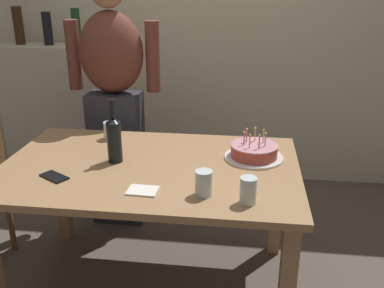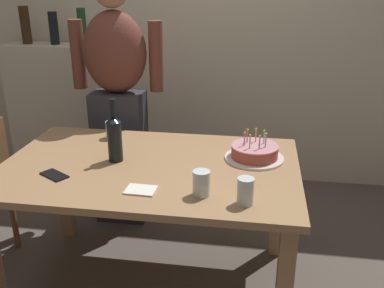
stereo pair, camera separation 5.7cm
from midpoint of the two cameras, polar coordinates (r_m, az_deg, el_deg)
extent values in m
plane|color=#564C44|center=(2.60, -5.65, -17.82)|extent=(10.00, 10.00, 0.00)
cube|color=beige|center=(3.56, -0.80, 15.86)|extent=(5.20, 0.10, 2.60)
cube|color=#A37A51|center=(2.22, -6.31, -3.15)|extent=(1.50, 0.96, 0.03)
cube|color=#A37A51|center=(2.94, -17.23, -5.63)|extent=(0.07, 0.07, 0.70)
cube|color=#A37A51|center=(2.70, 10.39, -7.46)|extent=(0.07, 0.07, 0.70)
cylinder|color=white|center=(2.29, 7.39, -1.75)|extent=(0.31, 0.31, 0.01)
cylinder|color=#B24C42|center=(2.28, 7.43, -0.93)|extent=(0.24, 0.24, 0.06)
cylinder|color=#D18E9E|center=(2.26, 7.47, -0.16)|extent=(0.24, 0.24, 0.01)
cylinder|color=beige|center=(2.28, 8.63, 0.89)|extent=(0.01, 0.01, 0.06)
sphere|color=#F9C64C|center=(2.27, 8.68, 1.81)|extent=(0.01, 0.01, 0.01)
cylinder|color=#EAB266|center=(2.30, 7.57, 1.13)|extent=(0.01, 0.01, 0.06)
sphere|color=#F9C64C|center=(2.29, 7.61, 2.04)|extent=(0.01, 0.01, 0.01)
cylinder|color=pink|center=(2.28, 6.46, 1.02)|extent=(0.01, 0.01, 0.06)
sphere|color=#F9C64C|center=(2.27, 6.50, 1.94)|extent=(0.01, 0.01, 0.01)
cylinder|color=pink|center=(2.24, 6.12, 0.63)|extent=(0.01, 0.01, 0.06)
sphere|color=#F9C64C|center=(2.23, 6.16, 1.56)|extent=(0.01, 0.01, 0.01)
cylinder|color=#EAB266|center=(2.21, 6.84, 0.25)|extent=(0.01, 0.01, 0.06)
sphere|color=#F9C64C|center=(2.19, 6.88, 1.19)|extent=(0.01, 0.01, 0.01)
cylinder|color=pink|center=(2.20, 8.08, 0.18)|extent=(0.01, 0.01, 0.06)
sphere|color=#F9C64C|center=(2.19, 8.13, 1.12)|extent=(0.01, 0.01, 0.01)
cylinder|color=#93B7DB|center=(2.24, 8.87, 0.47)|extent=(0.01, 0.01, 0.06)
sphere|color=#F9C64C|center=(2.23, 8.93, 1.40)|extent=(0.01, 0.01, 0.01)
cylinder|color=silver|center=(1.83, 6.48, -6.08)|extent=(0.07, 0.07, 0.12)
cylinder|color=silver|center=(1.88, 0.67, -5.15)|extent=(0.08, 0.08, 0.11)
cylinder|color=silver|center=(2.58, -11.28, 1.76)|extent=(0.08, 0.08, 0.10)
cylinder|color=black|center=(2.24, -10.85, 0.23)|extent=(0.07, 0.07, 0.21)
cone|color=black|center=(2.20, -11.06, 3.11)|extent=(0.07, 0.07, 0.03)
cylinder|color=black|center=(2.18, -11.17, 4.58)|extent=(0.03, 0.03, 0.09)
cube|color=black|center=(2.17, -18.33, -4.10)|extent=(0.16, 0.14, 0.01)
cube|color=white|center=(1.95, -7.33, -6.09)|extent=(0.14, 0.11, 0.01)
cube|color=#33333D|center=(3.04, -10.19, -1.81)|extent=(0.34, 0.23, 0.92)
ellipsoid|color=brown|center=(2.84, -11.14, 11.67)|extent=(0.41, 0.27, 0.52)
cylinder|color=brown|center=(2.81, -5.75, 11.30)|extent=(0.09, 0.09, 0.44)
cylinder|color=brown|center=(2.96, -15.79, 11.15)|extent=(0.09, 0.09, 0.44)
cylinder|color=brown|center=(2.97, -23.29, -8.96)|extent=(0.04, 0.04, 0.45)
cube|color=beige|center=(3.80, -17.65, 3.84)|extent=(0.83, 0.30, 1.12)
cylinder|color=#382314|center=(3.77, -22.21, 14.19)|extent=(0.08, 0.08, 0.29)
cylinder|color=black|center=(3.67, -18.86, 14.14)|extent=(0.07, 0.07, 0.25)
cylinder|color=#194723|center=(3.57, -15.38, 14.57)|extent=(0.07, 0.07, 0.28)
camera|label=1|loc=(0.03, -90.74, -0.29)|focal=40.68mm
camera|label=2|loc=(0.03, 89.26, 0.29)|focal=40.68mm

